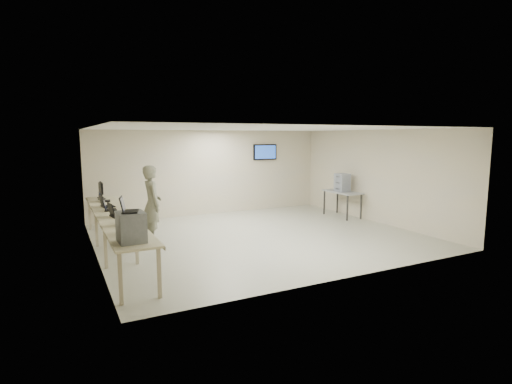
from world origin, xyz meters
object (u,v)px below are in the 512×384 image
soldier (152,204)px  side_table (342,194)px  workbench (115,218)px  equipment_box (131,227)px

soldier → side_table: 6.23m
workbench → equipment_box: 2.53m
equipment_box → workbench: bearing=86.5°
equipment_box → side_table: bearing=24.3°
soldier → workbench: bearing=123.5°
workbench → soldier: bearing=35.2°
soldier → side_table: bearing=-88.1°
workbench → soldier: size_ratio=3.14×
workbench → soldier: (0.97, 0.69, 0.13)m
equipment_box → side_table: 8.10m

